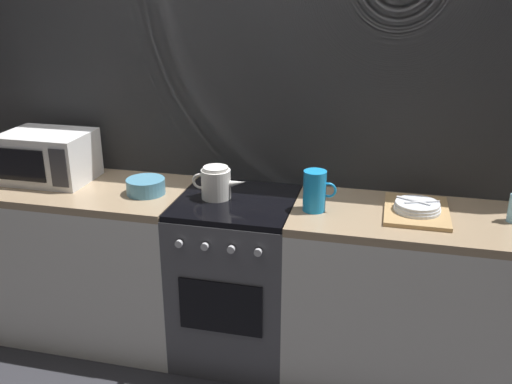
% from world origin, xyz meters
% --- Properties ---
extents(ground_plane, '(8.00, 8.00, 0.00)m').
position_xyz_m(ground_plane, '(0.00, 0.00, 0.00)').
color(ground_plane, '#2D2D33').
extents(back_wall, '(3.60, 0.05, 2.40)m').
position_xyz_m(back_wall, '(0.00, 0.32, 1.20)').
color(back_wall, gray).
rests_on(back_wall, ground_plane).
extents(counter_left, '(1.20, 0.60, 0.90)m').
position_xyz_m(counter_left, '(-0.90, 0.00, 0.45)').
color(counter_left, silver).
rests_on(counter_left, ground_plane).
extents(stove_unit, '(0.60, 0.63, 0.90)m').
position_xyz_m(stove_unit, '(-0.00, -0.00, 0.45)').
color(stove_unit, '#4C4C51').
rests_on(stove_unit, ground_plane).
extents(counter_right, '(1.20, 0.60, 0.90)m').
position_xyz_m(counter_right, '(0.90, 0.00, 0.45)').
color(counter_right, silver).
rests_on(counter_right, ground_plane).
extents(microwave, '(0.46, 0.35, 0.27)m').
position_xyz_m(microwave, '(-1.08, 0.05, 1.04)').
color(microwave, white).
rests_on(microwave, counter_left).
extents(kettle, '(0.28, 0.15, 0.17)m').
position_xyz_m(kettle, '(-0.10, 0.00, 0.98)').
color(kettle, white).
rests_on(kettle, stove_unit).
extents(mixing_bowl, '(0.20, 0.20, 0.08)m').
position_xyz_m(mixing_bowl, '(-0.48, -0.03, 0.94)').
color(mixing_bowl, teal).
rests_on(mixing_bowl, counter_left).
extents(pitcher, '(0.16, 0.11, 0.20)m').
position_xyz_m(pitcher, '(0.41, -0.05, 1.00)').
color(pitcher, '#198CD8').
rests_on(pitcher, counter_right).
extents(dish_pile, '(0.30, 0.40, 0.07)m').
position_xyz_m(dish_pile, '(0.89, 0.02, 0.92)').
color(dish_pile, tan).
rests_on(dish_pile, counter_right).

